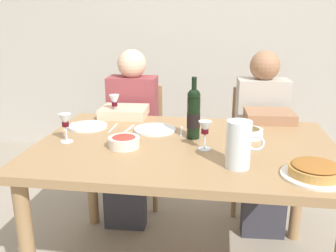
{
  "coord_description": "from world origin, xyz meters",
  "views": [
    {
      "loc": [
        0.17,
        -1.73,
        1.38
      ],
      "look_at": [
        -0.09,
        0.0,
        0.85
      ],
      "focal_mm": 39.0,
      "sensor_mm": 36.0,
      "label": 1
    }
  ],
  "objects_px": {
    "wine_bottle": "(194,113)",
    "dinner_plate_right_setting": "(88,126)",
    "olive_bowl": "(250,132)",
    "wine_glass_centre": "(65,122)",
    "diner_left": "(130,130)",
    "chair_right": "(257,140)",
    "dining_table": "(185,161)",
    "diner_right": "(263,135)",
    "baked_tart": "(315,171)",
    "wine_glass_right_diner": "(115,102)",
    "water_pitcher": "(239,147)",
    "chair_left": "(137,136)",
    "salad_bowl": "(124,141)",
    "dinner_plate_left_setting": "(155,129)",
    "wine_glass_left_diner": "(205,129)"
  },
  "relations": [
    {
      "from": "dinner_plate_left_setting",
      "to": "water_pitcher",
      "type": "bearing_deg",
      "value": -46.03
    },
    {
      "from": "baked_tart",
      "to": "wine_glass_left_diner",
      "type": "distance_m",
      "value": 0.52
    },
    {
      "from": "wine_bottle",
      "to": "wine_glass_right_diner",
      "type": "distance_m",
      "value": 0.6
    },
    {
      "from": "dinner_plate_right_setting",
      "to": "water_pitcher",
      "type": "bearing_deg",
      "value": -28.91
    },
    {
      "from": "wine_bottle",
      "to": "dinner_plate_right_setting",
      "type": "distance_m",
      "value": 0.64
    },
    {
      "from": "olive_bowl",
      "to": "wine_glass_centre",
      "type": "relative_size",
      "value": 0.92
    },
    {
      "from": "salad_bowl",
      "to": "olive_bowl",
      "type": "height_order",
      "value": "salad_bowl"
    },
    {
      "from": "dinner_plate_right_setting",
      "to": "chair_left",
      "type": "relative_size",
      "value": 0.25
    },
    {
      "from": "wine_bottle",
      "to": "diner_left",
      "type": "bearing_deg",
      "value": 132.05
    },
    {
      "from": "dining_table",
      "to": "diner_right",
      "type": "distance_m",
      "value": 0.8
    },
    {
      "from": "wine_glass_right_diner",
      "to": "dinner_plate_right_setting",
      "type": "height_order",
      "value": "wine_glass_right_diner"
    },
    {
      "from": "salad_bowl",
      "to": "chair_right",
      "type": "relative_size",
      "value": 0.18
    },
    {
      "from": "dinner_plate_right_setting",
      "to": "baked_tart",
      "type": "bearing_deg",
      "value": -24.53
    },
    {
      "from": "wine_bottle",
      "to": "wine_glass_centre",
      "type": "relative_size",
      "value": 2.19
    },
    {
      "from": "wine_glass_centre",
      "to": "wine_bottle",
      "type": "bearing_deg",
      "value": 13.69
    },
    {
      "from": "water_pitcher",
      "to": "chair_left",
      "type": "relative_size",
      "value": 0.23
    },
    {
      "from": "wine_glass_left_diner",
      "to": "dinner_plate_left_setting",
      "type": "relative_size",
      "value": 0.6
    },
    {
      "from": "dining_table",
      "to": "baked_tart",
      "type": "height_order",
      "value": "baked_tart"
    },
    {
      "from": "dinner_plate_left_setting",
      "to": "dining_table",
      "type": "bearing_deg",
      "value": -45.73
    },
    {
      "from": "baked_tart",
      "to": "wine_glass_left_diner",
      "type": "xyz_separation_m",
      "value": [
        -0.45,
        0.25,
        0.07
      ]
    },
    {
      "from": "olive_bowl",
      "to": "diner_left",
      "type": "bearing_deg",
      "value": 148.06
    },
    {
      "from": "wine_glass_left_diner",
      "to": "wine_glass_right_diner",
      "type": "height_order",
      "value": "wine_glass_right_diner"
    },
    {
      "from": "water_pitcher",
      "to": "chair_right",
      "type": "xyz_separation_m",
      "value": [
        0.19,
        1.16,
        -0.35
      ]
    },
    {
      "from": "wine_glass_left_diner",
      "to": "wine_glass_centre",
      "type": "distance_m",
      "value": 0.7
    },
    {
      "from": "diner_left",
      "to": "wine_glass_right_diner",
      "type": "bearing_deg",
      "value": 78.14
    },
    {
      "from": "water_pitcher",
      "to": "salad_bowl",
      "type": "relative_size",
      "value": 1.31
    },
    {
      "from": "water_pitcher",
      "to": "salad_bowl",
      "type": "bearing_deg",
      "value": 162.63
    },
    {
      "from": "wine_bottle",
      "to": "chair_right",
      "type": "height_order",
      "value": "wine_bottle"
    },
    {
      "from": "wine_glass_left_diner",
      "to": "chair_right",
      "type": "relative_size",
      "value": 0.16
    },
    {
      "from": "wine_bottle",
      "to": "dining_table",
      "type": "bearing_deg",
      "value": -107.91
    },
    {
      "from": "dining_table",
      "to": "baked_tart",
      "type": "bearing_deg",
      "value": -30.02
    },
    {
      "from": "dinner_plate_left_setting",
      "to": "chair_right",
      "type": "bearing_deg",
      "value": 47.64
    },
    {
      "from": "wine_bottle",
      "to": "wine_glass_right_diner",
      "type": "bearing_deg",
      "value": 149.09
    },
    {
      "from": "diner_left",
      "to": "diner_right",
      "type": "height_order",
      "value": "same"
    },
    {
      "from": "chair_left",
      "to": "diner_right",
      "type": "xyz_separation_m",
      "value": [
        0.91,
        -0.2,
        0.12
      ]
    },
    {
      "from": "dinner_plate_left_setting",
      "to": "diner_left",
      "type": "distance_m",
      "value": 0.52
    },
    {
      "from": "diner_right",
      "to": "olive_bowl",
      "type": "bearing_deg",
      "value": 72.33
    },
    {
      "from": "baked_tart",
      "to": "wine_glass_right_diner",
      "type": "bearing_deg",
      "value": 145.0
    },
    {
      "from": "wine_glass_right_diner",
      "to": "dinner_plate_right_setting",
      "type": "bearing_deg",
      "value": -116.3
    },
    {
      "from": "baked_tart",
      "to": "dining_table",
      "type": "bearing_deg",
      "value": 149.98
    },
    {
      "from": "salad_bowl",
      "to": "wine_glass_centre",
      "type": "relative_size",
      "value": 1.05
    },
    {
      "from": "wine_glass_left_diner",
      "to": "dinner_plate_right_setting",
      "type": "bearing_deg",
      "value": 158.72
    },
    {
      "from": "dining_table",
      "to": "salad_bowl",
      "type": "height_order",
      "value": "salad_bowl"
    },
    {
      "from": "wine_bottle",
      "to": "water_pitcher",
      "type": "relative_size",
      "value": 1.59
    },
    {
      "from": "diner_right",
      "to": "wine_glass_centre",
      "type": "bearing_deg",
      "value": 30.49
    },
    {
      "from": "wine_glass_centre",
      "to": "chair_left",
      "type": "bearing_deg",
      "value": 80.68
    },
    {
      "from": "diner_left",
      "to": "chair_right",
      "type": "xyz_separation_m",
      "value": [
        0.89,
        0.27,
        -0.12
      ]
    },
    {
      "from": "wine_glass_left_diner",
      "to": "olive_bowl",
      "type": "bearing_deg",
      "value": 42.78
    },
    {
      "from": "dining_table",
      "to": "diner_left",
      "type": "xyz_separation_m",
      "value": [
        -0.45,
        0.63,
        -0.05
      ]
    },
    {
      "from": "wine_glass_left_diner",
      "to": "salad_bowl",
      "type": "bearing_deg",
      "value": -176.37
    }
  ]
}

